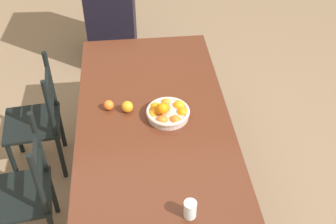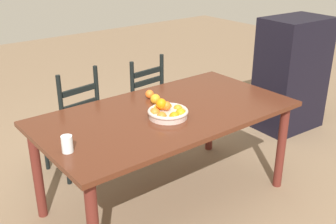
# 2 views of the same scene
# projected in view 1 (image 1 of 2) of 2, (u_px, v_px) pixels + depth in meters

# --- Properties ---
(ground_plane) EXTENTS (12.00, 12.00, 0.00)m
(ground_plane) POSITION_uv_depth(u_px,v_px,m) (155.00, 185.00, 3.22)
(ground_plane) COLOR #846A50
(dining_table) EXTENTS (1.84, 0.98, 0.75)m
(dining_table) POSITION_uv_depth(u_px,v_px,m) (153.00, 121.00, 2.78)
(dining_table) COLOR #512616
(dining_table) RESTS_ON ground
(chair_near_window) EXTENTS (0.44, 0.44, 0.93)m
(chair_near_window) POSITION_uv_depth(u_px,v_px,m) (38.00, 121.00, 3.10)
(chair_near_window) COLOR black
(chair_near_window) RESTS_ON ground
(chair_by_cabinet) EXTENTS (0.44, 0.44, 0.95)m
(chair_by_cabinet) POSITION_uv_depth(u_px,v_px,m) (26.00, 195.00, 2.60)
(chair_by_cabinet) COLOR black
(chair_by_cabinet) RESTS_ON ground
(cabinet) EXTENTS (0.71, 0.50, 1.17)m
(cabinet) POSITION_uv_depth(u_px,v_px,m) (111.00, 5.00, 4.21)
(cabinet) COLOR black
(cabinet) RESTS_ON ground
(fruit_bowl) EXTENTS (0.28, 0.28, 0.13)m
(fruit_bowl) POSITION_uv_depth(u_px,v_px,m) (167.00, 112.00, 2.66)
(fruit_bowl) COLOR beige
(fruit_bowl) RESTS_ON dining_table
(orange_loose_0) EXTENTS (0.07, 0.07, 0.07)m
(orange_loose_0) POSITION_uv_depth(u_px,v_px,m) (109.00, 105.00, 2.72)
(orange_loose_0) COLOR orange
(orange_loose_0) RESTS_ON dining_table
(orange_loose_1) EXTENTS (0.08, 0.08, 0.08)m
(orange_loose_1) POSITION_uv_depth(u_px,v_px,m) (127.00, 107.00, 2.70)
(orange_loose_1) COLOR orange
(orange_loose_1) RESTS_ON dining_table
(drinking_glass) EXTENTS (0.07, 0.07, 0.10)m
(drinking_glass) POSITION_uv_depth(u_px,v_px,m) (190.00, 209.00, 2.09)
(drinking_glass) COLOR silver
(drinking_glass) RESTS_ON dining_table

